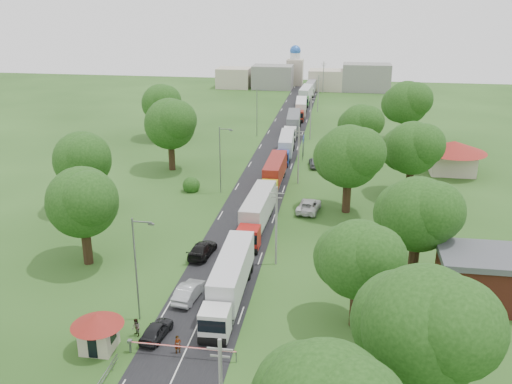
% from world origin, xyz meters
% --- Properties ---
extents(ground, '(260.00, 260.00, 0.00)m').
position_xyz_m(ground, '(0.00, 0.00, 0.00)').
color(ground, '#224216').
rests_on(ground, ground).
extents(road, '(8.00, 200.00, 0.04)m').
position_xyz_m(road, '(0.00, 20.00, 0.00)').
color(road, black).
rests_on(road, ground).
extents(boom_barrier, '(9.22, 0.35, 1.18)m').
position_xyz_m(boom_barrier, '(-1.36, -25.00, 0.89)').
color(boom_barrier, slate).
rests_on(boom_barrier, ground).
extents(guard_booth, '(4.40, 4.40, 3.45)m').
position_xyz_m(guard_booth, '(-7.20, -25.00, 2.16)').
color(guard_booth, '#BEB29D').
rests_on(guard_booth, ground).
extents(info_sign, '(0.12, 3.10, 4.10)m').
position_xyz_m(info_sign, '(5.20, 35.00, 3.00)').
color(info_sign, slate).
rests_on(info_sign, ground).
extents(pole_1, '(1.60, 0.24, 9.00)m').
position_xyz_m(pole_1, '(5.50, -7.00, 4.68)').
color(pole_1, gray).
rests_on(pole_1, ground).
extents(pole_2, '(1.60, 0.24, 9.00)m').
position_xyz_m(pole_2, '(5.50, 21.00, 4.68)').
color(pole_2, gray).
rests_on(pole_2, ground).
extents(pole_3, '(1.60, 0.24, 9.00)m').
position_xyz_m(pole_3, '(5.50, 49.00, 4.68)').
color(pole_3, gray).
rests_on(pole_3, ground).
extents(pole_4, '(1.60, 0.24, 9.00)m').
position_xyz_m(pole_4, '(5.50, 77.00, 4.68)').
color(pole_4, gray).
rests_on(pole_4, ground).
extents(pole_5, '(1.60, 0.24, 9.00)m').
position_xyz_m(pole_5, '(5.50, 105.00, 4.68)').
color(pole_5, gray).
rests_on(pole_5, ground).
extents(lamp_0, '(2.03, 0.22, 10.00)m').
position_xyz_m(lamp_0, '(-5.35, -20.00, 5.55)').
color(lamp_0, slate).
rests_on(lamp_0, ground).
extents(lamp_1, '(2.03, 0.22, 10.00)m').
position_xyz_m(lamp_1, '(-5.35, 15.00, 5.55)').
color(lamp_1, slate).
rests_on(lamp_1, ground).
extents(lamp_2, '(2.03, 0.22, 10.00)m').
position_xyz_m(lamp_2, '(-5.35, 50.00, 5.55)').
color(lamp_2, slate).
rests_on(lamp_2, ground).
extents(tree_1, '(9.60, 9.60, 12.05)m').
position_xyz_m(tree_1, '(17.99, -29.83, 7.85)').
color(tree_1, '#382616').
rests_on(tree_1, ground).
extents(tree_2, '(8.00, 8.00, 10.10)m').
position_xyz_m(tree_2, '(13.99, -17.86, 6.60)').
color(tree_2, '#382616').
rests_on(tree_2, ground).
extents(tree_3, '(8.80, 8.80, 11.07)m').
position_xyz_m(tree_3, '(19.99, -7.84, 7.22)').
color(tree_3, '#382616').
rests_on(tree_3, ground).
extents(tree_4, '(9.60, 9.60, 12.05)m').
position_xyz_m(tree_4, '(12.99, 10.17, 7.85)').
color(tree_4, '#382616').
rests_on(tree_4, ground).
extents(tree_5, '(8.80, 8.80, 11.07)m').
position_xyz_m(tree_5, '(21.99, 18.16, 7.22)').
color(tree_5, '#382616').
rests_on(tree_5, ground).
extents(tree_6, '(8.00, 8.00, 10.10)m').
position_xyz_m(tree_6, '(14.99, 35.14, 6.60)').
color(tree_6, '#382616').
rests_on(tree_6, ground).
extents(tree_7, '(9.60, 9.60, 12.05)m').
position_xyz_m(tree_7, '(23.99, 50.17, 7.85)').
color(tree_7, '#382616').
rests_on(tree_7, ground).
extents(tree_10, '(8.80, 8.80, 11.07)m').
position_xyz_m(tree_10, '(-15.01, -9.84, 7.22)').
color(tree_10, '#382616').
rests_on(tree_10, ground).
extents(tree_11, '(8.80, 8.80, 11.07)m').
position_xyz_m(tree_11, '(-22.01, 5.16, 7.22)').
color(tree_11, '#382616').
rests_on(tree_11, ground).
extents(tree_12, '(9.60, 9.60, 12.05)m').
position_xyz_m(tree_12, '(-16.01, 25.17, 7.85)').
color(tree_12, '#382616').
rests_on(tree_12, ground).
extents(tree_13, '(8.80, 8.80, 11.07)m').
position_xyz_m(tree_13, '(-24.01, 45.16, 7.22)').
color(tree_13, '#382616').
rests_on(tree_13, ground).
extents(house_brick, '(8.60, 6.60, 5.20)m').
position_xyz_m(house_brick, '(26.00, -12.00, 2.65)').
color(house_brick, maroon).
rests_on(house_brick, ground).
extents(house_cream, '(10.08, 10.08, 5.80)m').
position_xyz_m(house_cream, '(30.00, 30.00, 3.64)').
color(house_cream, '#BEB29D').
rests_on(house_cream, ground).
extents(distant_town, '(52.00, 8.00, 8.00)m').
position_xyz_m(distant_town, '(0.68, 110.00, 3.49)').
color(distant_town, gray).
rests_on(distant_town, ground).
extents(church, '(5.00, 5.00, 12.30)m').
position_xyz_m(church, '(-4.00, 118.00, 5.39)').
color(church, '#BEB29D').
rests_on(church, ground).
extents(truck_0, '(2.88, 15.34, 4.25)m').
position_xyz_m(truck_0, '(2.08, -15.44, 2.25)').
color(truck_0, silver).
rests_on(truck_0, ground).
extents(truck_1, '(3.00, 15.11, 4.18)m').
position_xyz_m(truck_1, '(1.95, 2.38, 2.22)').
color(truck_1, '#AB1713').
rests_on(truck_1, ground).
extents(truck_2, '(2.48, 14.14, 3.92)m').
position_xyz_m(truck_2, '(1.98, 19.33, 2.08)').
color(truck_2, gold).
rests_on(truck_2, ground).
extents(truck_3, '(2.96, 13.78, 3.81)m').
position_xyz_m(truck_3, '(2.01, 35.73, 2.02)').
color(truck_3, '#1C3CAB').
rests_on(truck_3, ground).
extents(truck_4, '(3.20, 14.82, 4.09)m').
position_xyz_m(truck_4, '(1.63, 53.37, 2.17)').
color(truck_4, silver).
rests_on(truck_4, ground).
extents(truck_5, '(3.07, 14.09, 3.89)m').
position_xyz_m(truck_5, '(1.85, 70.26, 2.06)').
color(truck_5, maroon).
rests_on(truck_5, ground).
extents(truck_6, '(3.12, 14.77, 4.08)m').
position_xyz_m(truck_6, '(1.67, 88.40, 2.17)').
color(truck_6, '#215823').
rests_on(truck_6, ground).
extents(truck_7, '(2.65, 13.51, 3.74)m').
position_xyz_m(truck_7, '(2.24, 102.58, 1.98)').
color(truck_7, '#BCBCBC').
rests_on(truck_7, ground).
extents(car_lane_front, '(2.24, 4.38, 1.43)m').
position_xyz_m(car_lane_front, '(-3.00, -22.62, 0.71)').
color(car_lane_front, black).
rests_on(car_lane_front, ground).
extents(car_lane_mid, '(2.37, 5.15, 1.63)m').
position_xyz_m(car_lane_mid, '(-1.93, -15.81, 0.82)').
color(car_lane_mid, '#A2A6AA').
rests_on(car_lane_mid, ground).
extents(car_lane_rear, '(2.74, 5.56, 1.56)m').
position_xyz_m(car_lane_rear, '(-3.00, -6.28, 0.78)').
color(car_lane_rear, black).
rests_on(car_lane_rear, ground).
extents(car_verge_near, '(3.43, 6.16, 1.63)m').
position_xyz_m(car_verge_near, '(8.00, 9.37, 0.82)').
color(car_verge_near, silver).
rests_on(car_verge_near, ground).
extents(car_verge_far, '(2.62, 5.09, 1.66)m').
position_xyz_m(car_verge_far, '(7.63, 30.27, 0.83)').
color(car_verge_far, slate).
rests_on(car_verge_far, ground).
extents(pedestrian_near, '(0.70, 0.62, 1.60)m').
position_xyz_m(pedestrian_near, '(-0.53, -24.50, 0.80)').
color(pedestrian_near, gray).
rests_on(pedestrian_near, ground).
extents(pedestrian_booth, '(1.01, 1.00, 1.64)m').
position_xyz_m(pedestrian_booth, '(-4.80, -22.68, 0.82)').
color(pedestrian_booth, gray).
rests_on(pedestrian_booth, ground).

